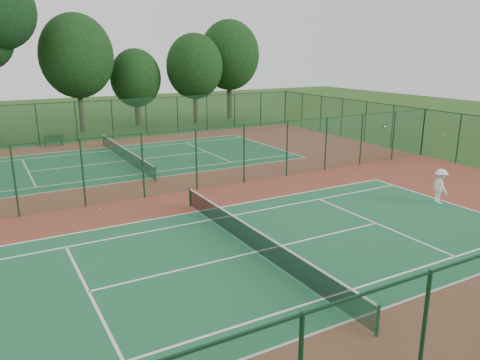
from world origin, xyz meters
name	(u,v)px	position (x,y,z in m)	size (l,w,h in m)	color
ground	(172,193)	(0.00, 0.00, 0.00)	(120.00, 120.00, 0.00)	#274B17
red_pad	(172,193)	(0.00, 0.00, 0.01)	(40.00, 36.00, 0.01)	brown
court_near	(256,252)	(0.00, -9.00, 0.01)	(23.77, 10.97, 0.01)	#1E6039
court_far	(125,161)	(0.00, 9.00, 0.01)	(23.77, 10.97, 0.01)	#1C5933
fence_north	(95,121)	(0.00, 18.00, 1.76)	(40.00, 0.09, 3.50)	#1A4F2B
fence_south	(470,327)	(0.00, -18.00, 1.76)	(40.00, 0.09, 3.50)	#1A4E31
fence_east	(423,132)	(20.00, 0.00, 1.76)	(0.09, 36.00, 3.50)	#1B5130
fence_divider	(170,162)	(0.00, 0.00, 1.76)	(40.00, 0.09, 3.50)	#1B5231
tennis_net_near	(256,239)	(0.00, -9.00, 0.54)	(0.10, 12.90, 0.97)	#12321F
tennis_net_far	(125,154)	(0.00, 9.00, 0.54)	(0.10, 12.90, 0.97)	#153B1E
player_near	(440,186)	(11.38, -8.39, 0.92)	(1.16, 0.67, 1.80)	white
bench	(54,140)	(-3.58, 17.23, 0.50)	(1.57, 0.54, 0.96)	#113218
stray_ball_a	(282,180)	(6.83, -0.82, 0.05)	(0.08, 0.08, 0.08)	#BBD932
stray_ball_b	(241,183)	(4.25, -0.22, 0.04)	(0.07, 0.07, 0.07)	yellow
stray_ball_c	(100,209)	(-4.14, -0.92, 0.05)	(0.07, 0.07, 0.07)	yellow
evergreen_row	(87,130)	(0.50, 24.25, 0.00)	(39.00, 5.00, 12.00)	black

